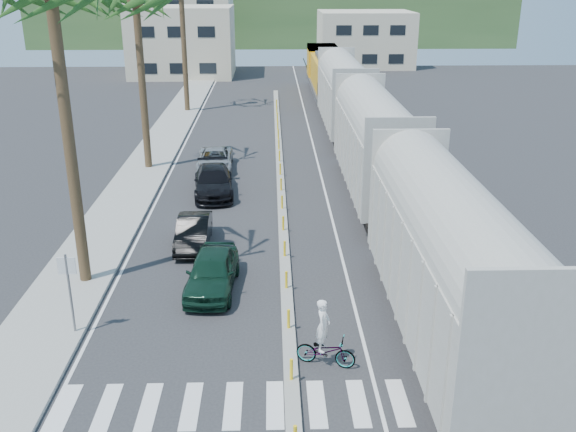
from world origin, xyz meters
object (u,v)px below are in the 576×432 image
object	(u,v)px
cyclist	(325,345)
street_sign	(69,283)
car_lead	(212,272)
car_second	(193,232)

from	to	relation	value
cyclist	street_sign	bearing A→B (deg)	93.98
car_lead	cyclist	distance (m)	6.59
car_lead	car_second	size ratio (longest dim) A/B	1.13
street_sign	car_lead	bearing A→B (deg)	36.17
street_sign	car_second	bearing A→B (deg)	66.98
car_lead	car_second	world-z (taller)	car_lead
street_sign	car_lead	xyz separation A→B (m)	(4.42, 3.23, -1.20)
car_lead	car_second	distance (m)	4.51
cyclist	car_lead	bearing A→B (deg)	54.57
street_sign	car_second	world-z (taller)	street_sign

